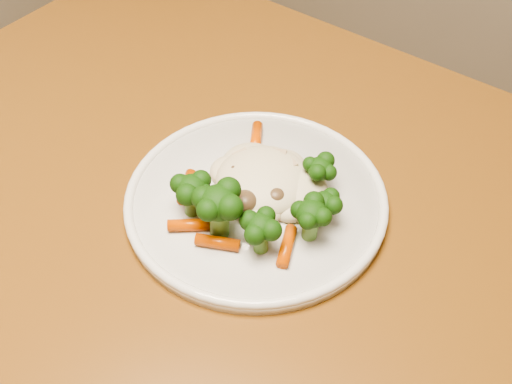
# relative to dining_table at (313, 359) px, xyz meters

# --- Properties ---
(dining_table) EXTENTS (1.30, 0.95, 0.75)m
(dining_table) POSITION_rel_dining_table_xyz_m (0.00, 0.00, 0.00)
(dining_table) COLOR brown
(dining_table) RESTS_ON ground
(plate) EXTENTS (0.27, 0.27, 0.01)m
(plate) POSITION_rel_dining_table_xyz_m (-0.11, 0.08, 0.10)
(plate) COLOR white
(plate) RESTS_ON dining_table
(meal) EXTENTS (0.17, 0.19, 0.05)m
(meal) POSITION_rel_dining_table_xyz_m (-0.10, 0.07, 0.13)
(meal) COLOR beige
(meal) RESTS_ON plate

